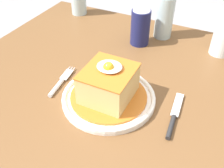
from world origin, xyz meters
name	(u,v)px	position (x,y,z in m)	size (l,w,h in m)	color
dining_table	(143,117)	(0.00, 0.00, 0.62)	(1.17, 0.85, 0.73)	brown
main_plate	(109,97)	(-0.08, -0.08, 0.74)	(0.25, 0.25, 0.02)	white
sandwich_meal	(109,85)	(-0.08, -0.08, 0.78)	(0.21, 0.21, 0.11)	#C66B23
fork	(60,83)	(-0.23, -0.09, 0.74)	(0.03, 0.14, 0.01)	silver
knife	(173,120)	(0.10, -0.09, 0.74)	(0.03, 0.17, 0.01)	#262628
soda_can	(140,27)	(-0.11, 0.23, 0.79)	(0.07, 0.07, 0.12)	#191E51
beer_bottle_clear_far	(165,11)	(-0.06, 0.31, 0.83)	(0.06, 0.06, 0.27)	#ADC6CC
drinking_glass	(222,41)	(0.15, 0.29, 0.78)	(0.07, 0.07, 0.10)	gold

